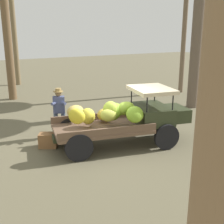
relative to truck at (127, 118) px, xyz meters
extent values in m
plane|color=brown|center=(-0.57, 0.34, -0.93)|extent=(60.00, 60.00, 0.00)
cube|color=#2E361F|center=(-0.40, 0.11, -0.46)|extent=(4.01, 1.19, 0.16)
cylinder|color=black|center=(1.18, 0.62, -0.51)|extent=(0.84, 0.30, 0.83)
cylinder|color=black|center=(0.88, -0.95, -0.51)|extent=(0.84, 0.30, 0.83)
cylinder|color=black|center=(-1.57, 1.15, -0.51)|extent=(0.84, 0.30, 0.83)
cylinder|color=black|center=(-1.87, -0.42, -0.51)|extent=(0.84, 0.30, 0.83)
cube|color=brown|center=(-0.84, 0.19, -0.28)|extent=(3.27, 2.26, 0.10)
cube|color=brown|center=(-0.69, 0.98, -0.12)|extent=(2.96, 0.65, 0.22)
cube|color=brown|center=(-0.99, -0.59, -0.12)|extent=(2.96, 0.65, 0.22)
cube|color=#2E361F|center=(0.83, -0.13, 0.04)|extent=(1.37, 1.70, 0.55)
cube|color=#2E361F|center=(1.71, -0.30, -0.01)|extent=(0.89, 1.18, 0.44)
cylinder|color=black|center=(1.39, 0.42, 0.59)|extent=(0.04, 0.04, 0.55)
cylinder|color=black|center=(1.14, -0.85, 0.59)|extent=(0.04, 0.04, 0.55)
cylinder|color=black|center=(0.52, 0.59, 0.59)|extent=(0.04, 0.04, 0.55)
cylinder|color=black|center=(0.28, -0.68, 0.59)|extent=(0.04, 0.04, 0.55)
cube|color=beige|center=(0.83, -0.13, 0.87)|extent=(1.49, 1.72, 0.12)
ellipsoid|color=tan|center=(-1.42, 0.92, 0.18)|extent=(0.61, 0.55, 0.50)
ellipsoid|color=#82B02C|center=(-0.10, -0.60, 0.28)|extent=(0.62, 0.64, 0.64)
ellipsoid|color=#BCC446|center=(-0.79, -0.19, 0.25)|extent=(0.54, 0.51, 0.49)
ellipsoid|color=#8CB031|center=(-0.16, -0.14, 0.36)|extent=(0.70, 0.64, 0.54)
ellipsoid|color=gold|center=(-0.55, 0.57, 0.03)|extent=(0.50, 0.47, 0.43)
ellipsoid|color=yellow|center=(-1.80, -0.15, 0.34)|extent=(0.74, 0.74, 0.62)
ellipsoid|color=#92BA30|center=(-0.48, 0.11, 0.21)|extent=(0.68, 0.74, 0.63)
ellipsoid|color=gold|center=(-1.22, 0.39, 0.12)|extent=(0.52, 0.61, 0.62)
ellipsoid|color=#B3D13E|center=(-0.67, -0.08, 0.40)|extent=(0.71, 0.69, 0.60)
ellipsoid|color=#86B72E|center=(-0.54, -0.07, 0.33)|extent=(0.67, 0.53, 0.58)
cylinder|color=#465472|center=(-1.56, 1.76, -0.49)|extent=(0.15, 0.15, 0.87)
cylinder|color=#465472|center=(-1.80, 1.84, -0.49)|extent=(0.15, 0.15, 0.87)
cube|color=#464E76|center=(-1.68, 1.80, 0.24)|extent=(0.46, 0.36, 0.58)
cylinder|color=#464E76|center=(-1.62, 1.67, 0.32)|extent=(0.22, 0.41, 0.10)
cylinder|color=#464E76|center=(-1.81, 1.74, 0.32)|extent=(0.39, 0.30, 0.10)
sphere|color=olive|center=(-1.68, 1.80, 0.64)|extent=(0.22, 0.22, 0.22)
cylinder|color=olive|center=(-1.68, 1.80, 0.70)|extent=(0.34, 0.34, 0.02)
cylinder|color=olive|center=(-1.68, 1.80, 0.76)|extent=(0.20, 0.20, 0.10)
cube|color=#8B5E38|center=(-2.36, 1.03, -0.69)|extent=(0.67, 0.60, 0.47)
cylinder|color=brown|center=(-2.05, 8.54, 4.04)|extent=(0.42, 0.42, 9.94)
cylinder|color=brown|center=(5.33, 2.61, 2.72)|extent=(0.51, 0.51, 7.29)
cylinder|color=#766344|center=(-0.87, 12.81, 3.86)|extent=(0.34, 0.34, 9.58)
cylinder|color=brown|center=(7.21, 5.57, 3.07)|extent=(0.27, 0.27, 7.99)
camera|label=1|loc=(-4.78, -7.70, 2.77)|focal=46.93mm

